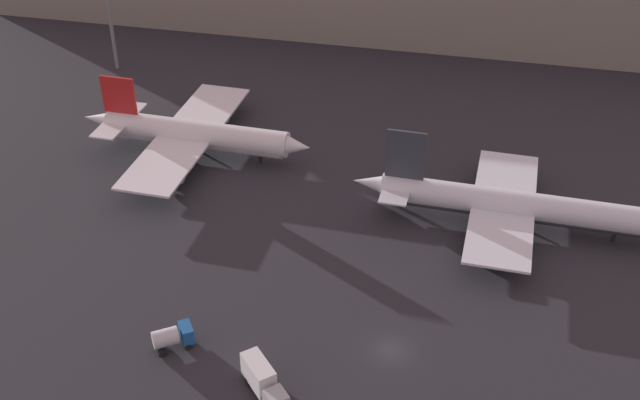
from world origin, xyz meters
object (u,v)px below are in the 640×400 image
Objects in this scene: airplane_0 at (194,134)px; airplane_1 at (514,206)px; service_vehicle_2 at (263,381)px; service_vehicle_3 at (173,337)px.

airplane_1 is (50.04, -8.96, -0.11)m from airplane_0.
service_vehicle_2 is 13.03m from service_vehicle_3.
airplane_0 is at bearing 72.04° from service_vehicle_3.
airplane_1 is 6.48× the size of service_vehicle_2.
airplane_1 is at bearing 6.65° from service_vehicle_3.
service_vehicle_2 is 1.40× the size of service_vehicle_3.
service_vehicle_2 is at bearing -60.17° from airplane_0.
service_vehicle_2 reaches higher than service_vehicle_3.
airplane_0 is 53.04m from service_vehicle_2.
airplane_0 is 50.83m from airplane_1.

